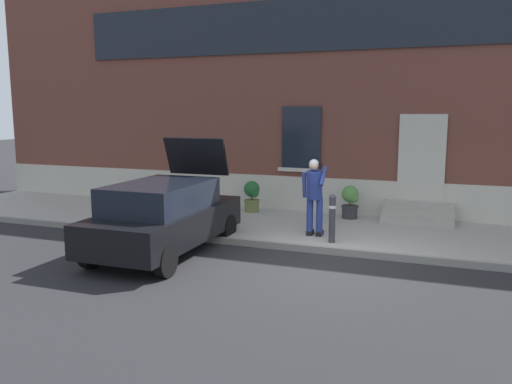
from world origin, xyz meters
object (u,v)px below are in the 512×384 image
bollard_far_left (178,205)px  planter_olive (252,196)px  bollard_near_person (332,216)px  planter_charcoal (350,201)px  person_on_phone (314,192)px  hatchback_car_black (165,216)px  planter_cream (171,189)px

bollard_far_left → planter_olive: 2.69m
planter_olive → bollard_near_person: bearing=-42.0°
bollard_near_person → planter_charcoal: 2.64m
person_on_phone → planter_charcoal: 2.34m
planter_olive → planter_charcoal: 2.71m
bollard_near_person → person_on_phone: (-0.50, 0.39, 0.43)m
planter_olive → hatchback_car_black: bearing=-94.8°
hatchback_car_black → bollard_far_left: (-0.55, 1.55, -0.09)m
planter_charcoal → hatchback_car_black: bearing=-126.1°
planter_cream → planter_charcoal: size_ratio=1.00×
planter_charcoal → planter_olive: bearing=-177.9°
person_on_phone → hatchback_car_black: bearing=-128.7°
bollard_near_person → bollard_far_left: size_ratio=1.00×
bollard_far_left → planter_charcoal: (3.60, 2.63, -0.11)m
planter_cream → planter_olive: 2.72m
person_on_phone → planter_charcoal: (0.39, 2.24, -0.54)m
hatchback_car_black → person_on_phone: size_ratio=2.34×
bollard_near_person → bollard_far_left: same height
bollard_far_left → planter_charcoal: 4.46m
bollard_near_person → person_on_phone: bearing=141.7°
bollard_far_left → planter_olive: size_ratio=1.22×
hatchback_car_black → planter_olive: bearing=85.2°
hatchback_car_black → person_on_phone: hatchback_car_black is taller
bollard_far_left → person_on_phone: size_ratio=0.60×
planter_cream → planter_olive: bearing=-5.7°
hatchback_car_black → bollard_far_left: bearing=109.5°
bollard_near_person → planter_olive: size_ratio=1.22×
person_on_phone → planter_olive: bearing=152.4°
bollard_near_person → bollard_far_left: 3.71m
hatchback_car_black → planter_cream: 4.96m
person_on_phone → planter_olive: 3.20m
person_on_phone → planter_charcoal: size_ratio=2.03×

